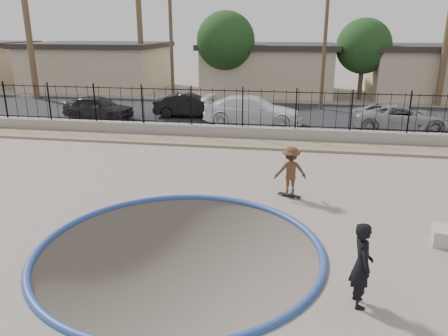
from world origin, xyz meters
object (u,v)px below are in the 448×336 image
car_a (98,107)px  skateboard (289,195)px  car_b (190,105)px  car_d (401,117)px  videographer (362,265)px  car_c (253,111)px  skater (290,174)px

car_a → skateboard: bearing=-127.4°
car_b → car_d: (11.68, -1.60, -0.01)m
car_b → skateboard: bearing=-157.3°
car_a → car_b: 5.29m
skateboard → videographer: (1.50, -5.48, 0.80)m
car_c → skater: bearing=-164.6°
car_b → car_c: bearing=-117.1°
car_a → skater: bearing=-127.4°
skateboard → car_d: 11.72m
car_a → car_d: bearing=-85.0°
car_d → skater: bearing=151.1°
car_b → car_d: 11.79m
car_b → car_c: 4.27m
car_b → videographer: bearing=-161.0°
skater → car_c: size_ratio=0.29×
skater → skateboard: bearing=32.7°
car_a → car_b: size_ratio=0.97×
videographer → car_d: bearing=-20.8°
skateboard → car_b: 13.57m
skateboard → car_b: (-6.31, 12.00, 0.67)m
skater → car_a: size_ratio=0.38×
skateboard → car_b: car_b is taller
skateboard → videographer: videographer is taller
videographer → car_a: bearing=31.9°
skater → car_b: (-6.31, 12.00, -0.05)m
videographer → car_a: 20.43m
videographer → skater: bearing=8.2°
videographer → car_b: 19.14m
skateboard → car_d: size_ratio=0.16×
car_b → car_c: (3.96, -1.60, 0.10)m
videographer → car_c: size_ratio=0.32×
videographer → car_d: (3.87, 15.88, -0.14)m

